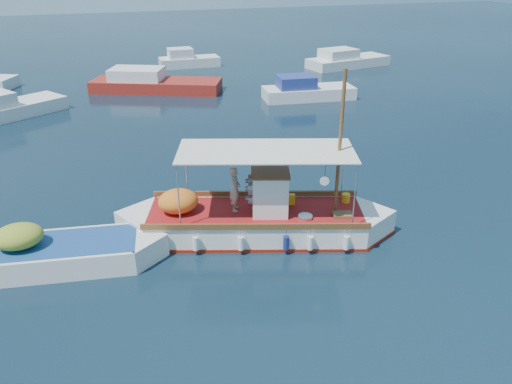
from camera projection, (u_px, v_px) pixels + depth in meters
name	position (u px, v px, depth m)	size (l,w,h in m)	color
ground	(268.00, 225.00, 18.00)	(160.00, 160.00, 0.00)	black
fishing_caique	(254.00, 221.00, 17.22)	(9.24, 4.70, 5.92)	white
dinghy	(51.00, 256.00, 15.48)	(7.01, 2.74, 1.73)	white
bg_boat_nw	(3.00, 110.00, 29.71)	(7.01, 5.70, 1.80)	silver
bg_boat_n	(152.00, 84.00, 35.82)	(9.50, 6.24, 1.80)	maroon
bg_boat_ne	(306.00, 92.00, 33.77)	(6.32, 2.87, 1.80)	silver
bg_boat_e	(346.00, 61.00, 43.68)	(7.78, 3.89, 1.80)	silver
bg_boat_far_n	(188.00, 61.00, 43.75)	(5.15, 2.02, 1.80)	silver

